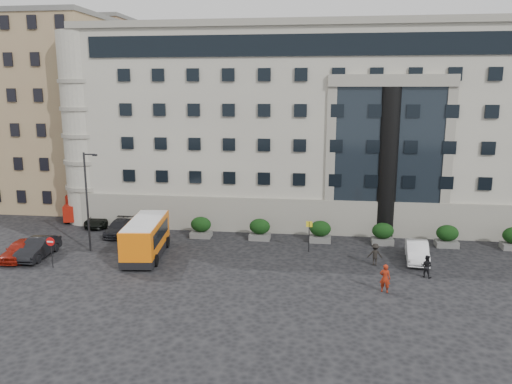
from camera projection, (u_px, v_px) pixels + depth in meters
ground at (230, 271)px, 35.85m from camera, size 120.00×120.00×0.00m
civic_building at (319, 124)px, 54.61m from camera, size 44.00×24.00×18.00m
entrance_column at (387, 163)px, 43.01m from camera, size 1.80×1.80×13.00m
apartment_near at (51, 114)px, 56.23m from camera, size 14.00×14.00×20.00m
apartment_far at (96, 101)px, 73.87m from camera, size 13.00×13.00×22.00m
hedge_a at (201, 227)px, 43.74m from camera, size 1.80×1.26×1.84m
hedge_b at (260, 229)px, 43.08m from camera, size 1.80×1.26×1.84m
hedge_c at (320, 231)px, 42.43m from camera, size 1.80×1.26×1.84m
hedge_d at (383, 234)px, 41.78m from camera, size 1.80×1.26×1.84m
hedge_e at (447, 236)px, 41.13m from camera, size 1.80×1.26×1.84m
street_lamp at (88, 198)px, 39.37m from camera, size 1.16×0.18×8.00m
bus_stop_sign at (309, 231)px, 39.66m from camera, size 0.50×0.08×2.52m
no_entry_sign at (51, 246)px, 36.14m from camera, size 0.64×0.16×2.32m
minibus at (146, 237)px, 38.62m from camera, size 3.25×7.19×2.91m
red_truck at (80, 206)px, 49.93m from camera, size 3.17×5.10×2.55m
parked_car_a at (21, 250)px, 38.26m from camera, size 1.93×4.37×1.46m
parked_car_b at (38, 248)px, 38.57m from camera, size 1.77×4.67×1.52m
parked_car_c at (119, 227)px, 44.64m from camera, size 2.10×4.53×1.28m
parked_car_d at (100, 219)px, 47.54m from camera, size 2.67×4.68×1.23m
white_taxi at (417, 252)px, 37.77m from camera, size 2.03×4.64×1.48m
pedestrian_a at (385, 278)px, 31.95m from camera, size 0.78×0.62×1.88m
pedestrian_b at (426, 266)px, 34.52m from camera, size 0.96×0.89×1.58m
pedestrian_c at (375, 254)px, 36.85m from camera, size 1.10×0.66×1.66m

